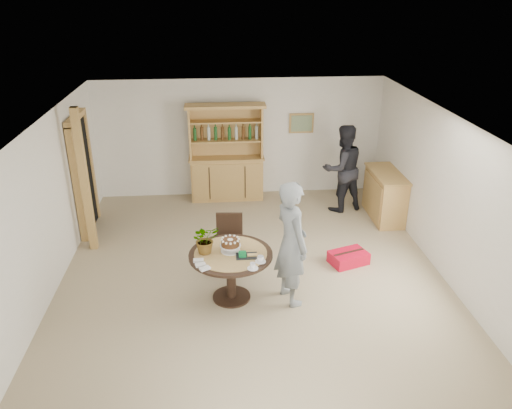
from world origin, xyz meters
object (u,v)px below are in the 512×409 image
object	(u,v)px
hutch	(227,168)
adult_person	(343,168)
dining_chair	(229,239)
red_suitcase	(348,258)
teen_boy	(291,243)
dining_table	(231,262)
sideboard	(385,195)

from	to	relation	value
hutch	adult_person	world-z (taller)	hutch
dining_chair	red_suitcase	bearing A→B (deg)	4.48
dining_chair	teen_boy	world-z (taller)	teen_boy
dining_table	red_suitcase	size ratio (longest dim) A/B	1.72
dining_chair	red_suitcase	distance (m)	2.01
hutch	dining_chair	xyz separation A→B (m)	(-0.05, -2.92, -0.15)
teen_boy	adult_person	xyz separation A→B (m)	(1.49, 3.07, -0.04)
teen_boy	adult_person	distance (m)	3.41
sideboard	teen_boy	distance (m)	3.47
hutch	sideboard	world-z (taller)	hutch
red_suitcase	hutch	bearing A→B (deg)	104.19
dining_table	adult_person	size ratio (longest dim) A/B	0.68
dining_table	adult_person	xyz separation A→B (m)	(2.34, 2.97, 0.28)
sideboard	adult_person	xyz separation A→B (m)	(-0.76, 0.46, 0.41)
hutch	dining_chair	distance (m)	2.92
hutch	red_suitcase	xyz separation A→B (m)	(1.91, -2.92, -0.59)
dining_table	adult_person	bearing A→B (deg)	51.77
sideboard	adult_person	bearing A→B (deg)	148.74
adult_person	red_suitcase	size ratio (longest dim) A/B	2.53
dining_table	teen_boy	bearing A→B (deg)	-6.71
sideboard	dining_table	xyz separation A→B (m)	(-3.10, -2.51, 0.13)
red_suitcase	adult_person	bearing A→B (deg)	61.13
teen_boy	adult_person	size ratio (longest dim) A/B	1.05
adult_person	dining_chair	bearing A→B (deg)	25.16
hutch	red_suitcase	bearing A→B (deg)	-56.73
dining_chair	teen_boy	xyz separation A→B (m)	(0.84, -0.93, 0.39)
dining_table	sideboard	bearing A→B (deg)	39.01
sideboard	red_suitcase	distance (m)	2.05
dining_table	teen_boy	xyz separation A→B (m)	(0.85, -0.10, 0.32)
hutch	adult_person	distance (m)	2.42
sideboard	adult_person	world-z (taller)	adult_person
red_suitcase	teen_boy	bearing A→B (deg)	-159.30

